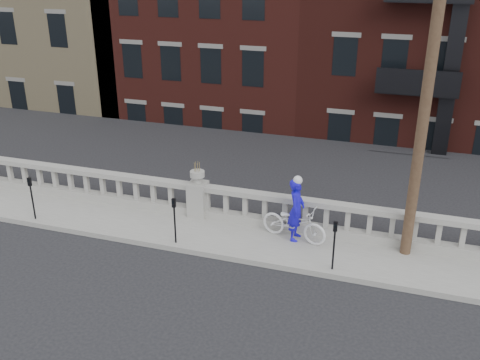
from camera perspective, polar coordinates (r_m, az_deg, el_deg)
name	(u,v)px	position (r m, az deg, el deg)	size (l,w,h in m)	color
ground	(138,288)	(13.73, -10.79, -11.28)	(120.00, 120.00, 0.00)	black
sidewalk	(187,231)	(15.97, -5.72, -5.42)	(32.00, 2.20, 0.15)	gray
balustrade	(198,201)	(16.49, -4.48, -2.21)	(28.00, 0.34, 1.03)	gray
planter_pedestal	(198,195)	(16.42, -4.50, -1.61)	(0.55, 0.55, 1.76)	gray
lower_level	(326,44)	(33.64, 9.19, 14.09)	(80.00, 44.00, 20.80)	#605E59
utility_pole	(431,65)	(13.61, 19.69, 11.51)	(1.60, 0.28, 10.00)	#422D1E
parking_meter_a	(31,194)	(17.25, -21.36, -1.36)	(0.10, 0.09, 1.36)	black
parking_meter_b	(174,216)	(14.85, -7.01, -3.79)	(0.10, 0.09, 1.36)	black
parking_meter_c	(334,240)	(13.73, 10.03, -6.34)	(0.10, 0.09, 1.36)	black
bicycle	(294,223)	(15.16, 5.79, -4.55)	(0.68, 1.95, 1.02)	silver
cyclist	(296,210)	(15.00, 6.04, -3.17)	(0.66, 0.44, 1.82)	#170DC9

